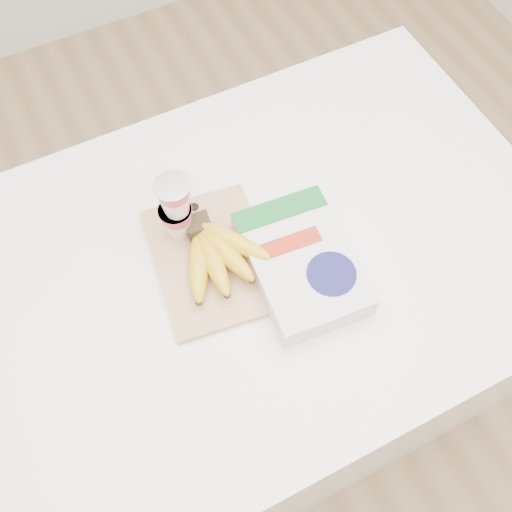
% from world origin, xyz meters
% --- Properties ---
extents(room, '(4.00, 4.00, 4.00)m').
position_xyz_m(room, '(0.00, 0.00, 1.35)').
color(room, tan).
rests_on(room, ground).
extents(table, '(1.29, 0.86, 0.97)m').
position_xyz_m(table, '(0.00, 0.00, 0.48)').
color(table, white).
rests_on(table, ground).
extents(cutting_board, '(0.26, 0.33, 0.02)m').
position_xyz_m(cutting_board, '(-0.08, 0.03, 0.98)').
color(cutting_board, tan).
rests_on(cutting_board, table).
extents(bananas, '(0.19, 0.20, 0.07)m').
position_xyz_m(bananas, '(-0.07, 0.01, 1.01)').
color(bananas, '#382816').
rests_on(bananas, cutting_board).
extents(yogurt_stack, '(0.07, 0.07, 0.16)m').
position_xyz_m(yogurt_stack, '(-0.11, 0.11, 1.07)').
color(yogurt_stack, white).
rests_on(yogurt_stack, cutting_board).
extents(cereal_box, '(0.21, 0.29, 0.06)m').
position_xyz_m(cereal_box, '(0.07, -0.07, 1.00)').
color(cereal_box, white).
rests_on(cereal_box, table).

